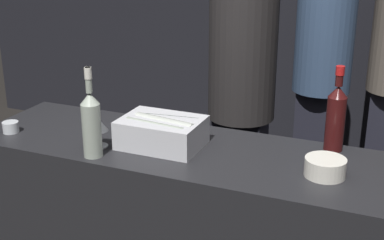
{
  "coord_description": "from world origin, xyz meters",
  "views": [
    {
      "loc": [
        0.83,
        -1.65,
        1.86
      ],
      "look_at": [
        0.0,
        0.32,
        1.09
      ],
      "focal_mm": 50.0,
      "sensor_mm": 36.0,
      "label": 1
    }
  ],
  "objects_px": {
    "candle_votive": "(11,127)",
    "person_grey_polo": "(242,89)",
    "white_wine_bottle": "(91,122)",
    "person_blond_tee": "(322,65)",
    "ice_bin_with_bottles": "(162,131)",
    "wine_glass": "(97,125)",
    "red_wine_bottle_tall": "(336,115)",
    "bowl_white": "(325,167)"
  },
  "relations": [
    {
      "from": "ice_bin_with_bottles",
      "to": "white_wine_bottle",
      "type": "distance_m",
      "value": 0.31
    },
    {
      "from": "ice_bin_with_bottles",
      "to": "wine_glass",
      "type": "bearing_deg",
      "value": -155.81
    },
    {
      "from": "wine_glass",
      "to": "candle_votive",
      "type": "xyz_separation_m",
      "value": [
        -0.46,
        -0.01,
        -0.07
      ]
    },
    {
      "from": "ice_bin_with_bottles",
      "to": "person_grey_polo",
      "type": "bearing_deg",
      "value": 86.35
    },
    {
      "from": "white_wine_bottle",
      "to": "person_blond_tee",
      "type": "distance_m",
      "value": 1.89
    },
    {
      "from": "red_wine_bottle_tall",
      "to": "white_wine_bottle",
      "type": "relative_size",
      "value": 0.97
    },
    {
      "from": "red_wine_bottle_tall",
      "to": "person_blond_tee",
      "type": "bearing_deg",
      "value": 101.88
    },
    {
      "from": "red_wine_bottle_tall",
      "to": "person_grey_polo",
      "type": "height_order",
      "value": "person_grey_polo"
    },
    {
      "from": "candle_votive",
      "to": "red_wine_bottle_tall",
      "type": "relative_size",
      "value": 0.2
    },
    {
      "from": "bowl_white",
      "to": "red_wine_bottle_tall",
      "type": "distance_m",
      "value": 0.3
    },
    {
      "from": "candle_votive",
      "to": "person_grey_polo",
      "type": "distance_m",
      "value": 1.31
    },
    {
      "from": "person_grey_polo",
      "to": "wine_glass",
      "type": "bearing_deg",
      "value": 23.96
    },
    {
      "from": "white_wine_bottle",
      "to": "person_grey_polo",
      "type": "relative_size",
      "value": 0.22
    },
    {
      "from": "bowl_white",
      "to": "person_blond_tee",
      "type": "height_order",
      "value": "person_blond_tee"
    },
    {
      "from": "red_wine_bottle_tall",
      "to": "bowl_white",
      "type": "bearing_deg",
      "value": -87.39
    },
    {
      "from": "person_blond_tee",
      "to": "red_wine_bottle_tall",
      "type": "bearing_deg",
      "value": -93.52
    },
    {
      "from": "person_blond_tee",
      "to": "person_grey_polo",
      "type": "distance_m",
      "value": 0.73
    },
    {
      "from": "white_wine_bottle",
      "to": "wine_glass",
      "type": "bearing_deg",
      "value": 110.92
    },
    {
      "from": "candle_votive",
      "to": "person_blond_tee",
      "type": "relative_size",
      "value": 0.04
    },
    {
      "from": "person_blond_tee",
      "to": "person_grey_polo",
      "type": "xyz_separation_m",
      "value": [
        -0.35,
        -0.64,
        -0.03
      ]
    },
    {
      "from": "ice_bin_with_bottles",
      "to": "red_wine_bottle_tall",
      "type": "bearing_deg",
      "value": 19.75
    },
    {
      "from": "wine_glass",
      "to": "red_wine_bottle_tall",
      "type": "height_order",
      "value": "red_wine_bottle_tall"
    },
    {
      "from": "ice_bin_with_bottles",
      "to": "red_wine_bottle_tall",
      "type": "xyz_separation_m",
      "value": [
        0.69,
        0.25,
        0.08
      ]
    },
    {
      "from": "wine_glass",
      "to": "red_wine_bottle_tall",
      "type": "distance_m",
      "value": 1.01
    },
    {
      "from": "ice_bin_with_bottles",
      "to": "bowl_white",
      "type": "bearing_deg",
      "value": -2.15
    },
    {
      "from": "bowl_white",
      "to": "person_grey_polo",
      "type": "relative_size",
      "value": 0.09
    },
    {
      "from": "bowl_white",
      "to": "wine_glass",
      "type": "height_order",
      "value": "wine_glass"
    },
    {
      "from": "wine_glass",
      "to": "person_blond_tee",
      "type": "bearing_deg",
      "value": 68.61
    },
    {
      "from": "bowl_white",
      "to": "white_wine_bottle",
      "type": "bearing_deg",
      "value": -168.75
    },
    {
      "from": "bowl_white",
      "to": "white_wine_bottle",
      "type": "relative_size",
      "value": 0.42
    },
    {
      "from": "ice_bin_with_bottles",
      "to": "candle_votive",
      "type": "xyz_separation_m",
      "value": [
        -0.72,
        -0.12,
        -0.04
      ]
    },
    {
      "from": "ice_bin_with_bottles",
      "to": "red_wine_bottle_tall",
      "type": "height_order",
      "value": "red_wine_bottle_tall"
    },
    {
      "from": "candle_votive",
      "to": "person_grey_polo",
      "type": "xyz_separation_m",
      "value": [
        0.78,
        1.06,
        -0.02
      ]
    },
    {
      "from": "bowl_white",
      "to": "person_blond_tee",
      "type": "bearing_deg",
      "value": 100.32
    },
    {
      "from": "wine_glass",
      "to": "red_wine_bottle_tall",
      "type": "bearing_deg",
      "value": 20.96
    },
    {
      "from": "bowl_white",
      "to": "red_wine_bottle_tall",
      "type": "relative_size",
      "value": 0.43
    },
    {
      "from": "candle_votive",
      "to": "white_wine_bottle",
      "type": "height_order",
      "value": "white_wine_bottle"
    },
    {
      "from": "ice_bin_with_bottles",
      "to": "candle_votive",
      "type": "relative_size",
      "value": 4.67
    },
    {
      "from": "candle_votive",
      "to": "red_wine_bottle_tall",
      "type": "bearing_deg",
      "value": 14.79
    },
    {
      "from": "white_wine_bottle",
      "to": "person_blond_tee",
      "type": "relative_size",
      "value": 0.21
    },
    {
      "from": "wine_glass",
      "to": "candle_votive",
      "type": "bearing_deg",
      "value": -178.66
    },
    {
      "from": "red_wine_bottle_tall",
      "to": "person_blond_tee",
      "type": "height_order",
      "value": "person_blond_tee"
    }
  ]
}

